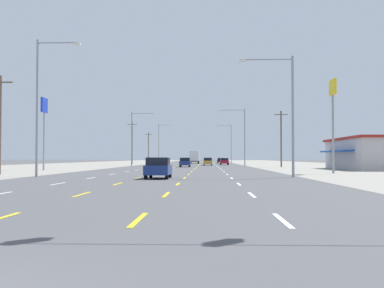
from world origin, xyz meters
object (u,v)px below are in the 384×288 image
object	(u,v)px
pole_sign_right_row_1	(333,104)
streetlight_right_row_2	(230,141)
pole_sign_left_row_1	(44,116)
hatchback_inner_right_farthest	(207,160)
sedan_far_right_midfar	(224,161)
streetlight_left_row_1	(134,135)
streetlight_left_row_2	(160,141)
box_truck_center_turn_far	(194,157)
streetlight_left_row_0	(41,99)
hatchback_center_turn_near	(185,162)
hatchback_center_turn_nearest	(158,168)
streetlight_right_row_1	(242,133)
sedan_far_right_farther	(221,161)
hatchback_inner_left_distant_a	(184,160)
streetlight_right_row_0	(287,106)
hatchback_inner_right_mid	(208,161)

from	to	relation	value
pole_sign_right_row_1	streetlight_right_row_2	size ratio (longest dim) A/B	0.85
pole_sign_left_row_1	hatchback_inner_right_farthest	bearing A→B (deg)	74.89
sedan_far_right_midfar	pole_sign_left_row_1	world-z (taller)	pole_sign_left_row_1
hatchback_inner_right_farthest	streetlight_left_row_1	size ratio (longest dim) A/B	0.40
streetlight_left_row_2	sedan_far_right_midfar	bearing A→B (deg)	-60.08
sedan_far_right_midfar	streetlight_left_row_2	bearing A→B (deg)	119.92
box_truck_center_turn_far	streetlight_left_row_0	xyz separation A→B (m)	(-10.00, -81.07, 4.38)
hatchback_center_turn_near	streetlight_right_row_2	distance (m)	52.76
hatchback_center_turn_nearest	pole_sign_left_row_1	distance (m)	26.58
pole_sign_right_row_1	streetlight_right_row_1	bearing A→B (deg)	99.43
hatchback_center_turn_nearest	streetlight_right_row_1	size ratio (longest dim) A/B	0.38
sedan_far_right_midfar	pole_sign_right_row_1	bearing A→B (deg)	-80.61
sedan_far_right_farther	streetlight_left_row_2	bearing A→B (deg)	170.32
sedan_far_right_farther	sedan_far_right_midfar	bearing A→B (deg)	-89.95
streetlight_left_row_0	hatchback_center_turn_nearest	bearing A→B (deg)	-14.65
pole_sign_right_row_1	box_truck_center_turn_far	bearing A→B (deg)	102.17
sedan_far_right_midfar	box_truck_center_turn_far	xyz separation A→B (m)	(-6.94, 20.02, 1.08)
hatchback_inner_left_distant_a	streetlight_right_row_2	xyz separation A→B (m)	(13.24, -6.65, 5.39)
streetlight_right_row_1	sedan_far_right_farther	bearing A→B (deg)	93.53
streetlight_right_row_0	streetlight_right_row_1	bearing A→B (deg)	90.02
sedan_far_right_farther	pole_sign_left_row_1	xyz separation A→B (m)	(-23.21, -69.66, 5.72)
sedan_far_right_midfar	hatchback_inner_right_farthest	bearing A→B (deg)	96.87
hatchback_inner_left_distant_a	pole_sign_left_row_1	bearing A→B (deg)	-99.08
hatchback_inner_right_farthest	streetlight_left_row_0	size ratio (longest dim) A/B	0.35
pole_sign_right_row_1	streetlight_right_row_2	bearing A→B (deg)	94.17
pole_sign_left_row_1	streetlight_right_row_1	world-z (taller)	streetlight_right_row_1
sedan_far_right_farther	streetlight_left_row_2	xyz separation A→B (m)	(-16.90, 2.88, 5.47)
hatchback_inner_right_farthest	streetlight_right_row_0	distance (m)	91.04
hatchback_inner_left_distant_a	streetlight_right_row_0	xyz separation A→B (m)	(13.17, -97.10, 4.76)
sedan_far_right_midfar	hatchback_inner_right_mid	bearing A→B (deg)	-115.85
hatchback_center_turn_near	pole_sign_right_row_1	bearing A→B (deg)	-62.04
pole_sign_left_row_1	box_truck_center_turn_far	bearing A→B (deg)	75.54
hatchback_center_turn_nearest	hatchback_inner_right_mid	xyz separation A→B (m)	(3.70, 56.29, 0.00)
box_truck_center_turn_far	pole_sign_right_row_1	distance (m)	74.00
sedan_far_right_midfar	sedan_far_right_farther	size ratio (longest dim) A/B	1.00
hatchback_center_turn_near	box_truck_center_turn_far	world-z (taller)	box_truck_center_turn_far
pole_sign_right_row_1	streetlight_right_row_1	size ratio (longest dim) A/B	0.89
sedan_far_right_midfar	sedan_far_right_farther	bearing A→B (deg)	90.05
sedan_far_right_farther	hatchback_inner_left_distant_a	world-z (taller)	hatchback_inner_left_distant_a
hatchback_inner_left_distant_a	streetlight_right_row_0	size ratio (longest dim) A/B	0.41
box_truck_center_turn_far	hatchback_inner_right_farthest	bearing A→B (deg)	70.72
sedan_far_right_farther	pole_sign_left_row_1	distance (m)	73.64
hatchback_inner_left_distant_a	pole_sign_right_row_1	bearing A→B (deg)	-77.72
sedan_far_right_midfar	streetlight_right_row_2	world-z (taller)	streetlight_right_row_2
pole_sign_left_row_1	streetlight_right_row_2	xyz separation A→B (m)	(25.90, 72.54, -0.30)
sedan_far_right_farther	streetlight_left_row_1	size ratio (longest dim) A/B	0.46
hatchback_inner_right_mid	sedan_far_right_farther	distance (m)	33.99
hatchback_inner_right_mid	streetlight_left_row_2	xyz separation A→B (m)	(-13.39, 36.69, 5.44)
sedan_far_right_farther	streetlight_right_row_0	world-z (taller)	streetlight_right_row_0
sedan_far_right_farther	streetlight_right_row_1	xyz separation A→B (m)	(2.61, -42.34, 5.23)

